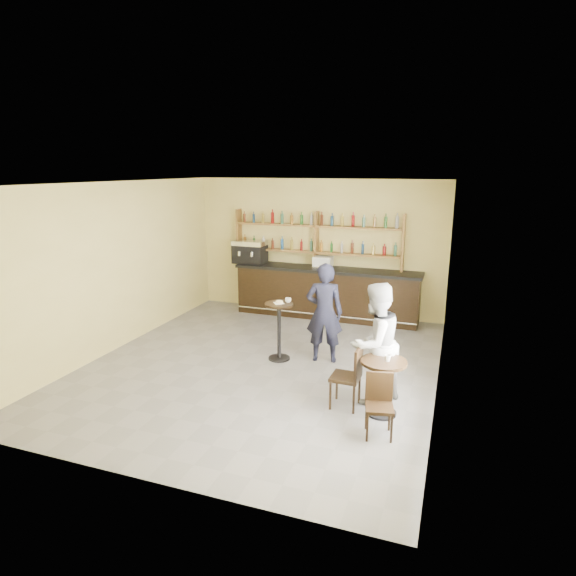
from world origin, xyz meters
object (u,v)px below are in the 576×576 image
(man_main, at_px, (324,313))
(bar_counter, at_px, (327,293))
(espresso_machine, at_px, (250,252))
(cafe_table, at_px, (382,388))
(chair_west, at_px, (345,376))
(patron_second, at_px, (375,343))
(chair_south, at_px, (379,407))
(pastry_case, at_px, (323,262))
(pedestal_table, at_px, (279,331))

(man_main, bearing_deg, bar_counter, -86.86)
(espresso_machine, height_order, cafe_table, espresso_machine)
(bar_counter, relative_size, chair_west, 4.58)
(cafe_table, bearing_deg, patron_second, 116.86)
(chair_south, bearing_deg, patron_second, 91.10)
(chair_west, distance_m, chair_south, 0.89)
(pastry_case, xyz_separation_m, cafe_table, (2.06, -4.23, -0.90))
(chair_west, bearing_deg, cafe_table, 86.62)
(chair_west, bearing_deg, chair_south, 44.52)
(man_main, relative_size, cafe_table, 2.22)
(bar_counter, height_order, pedestal_table, bar_counter)
(man_main, distance_m, chair_south, 2.67)
(pedestal_table, height_order, chair_west, pedestal_table)
(bar_counter, bearing_deg, chair_south, -67.39)
(pastry_case, bearing_deg, pedestal_table, -82.51)
(espresso_machine, relative_size, chair_south, 0.92)
(patron_second, bearing_deg, pastry_case, -119.14)
(pastry_case, height_order, man_main, man_main)
(cafe_table, relative_size, patron_second, 0.45)
(pastry_case, height_order, patron_second, patron_second)
(espresso_machine, relative_size, patron_second, 0.42)
(espresso_machine, xyz_separation_m, cafe_table, (3.91, -4.23, -1.04))
(espresso_machine, xyz_separation_m, pedestal_table, (1.80, -2.80, -0.92))
(chair_west, height_order, patron_second, patron_second)
(man_main, bearing_deg, chair_west, 104.72)
(bar_counter, xyz_separation_m, patron_second, (1.77, -3.84, 0.33))
(pedestal_table, relative_size, patron_second, 0.58)
(pedestal_table, xyz_separation_m, chair_west, (1.55, -1.37, -0.06))
(pedestal_table, distance_m, cafe_table, 2.54)
(pedestal_table, height_order, cafe_table, pedestal_table)
(pedestal_table, relative_size, cafe_table, 1.31)
(patron_second, bearing_deg, chair_west, -11.79)
(espresso_machine, height_order, pedestal_table, espresso_machine)
(pedestal_table, bearing_deg, bar_counter, 87.08)
(man_main, relative_size, chair_west, 1.92)
(man_main, relative_size, chair_south, 2.18)
(espresso_machine, relative_size, chair_west, 0.81)
(cafe_table, xyz_separation_m, patron_second, (-0.19, 0.38, 0.51))
(bar_counter, distance_m, cafe_table, 4.66)
(bar_counter, height_order, man_main, man_main)
(espresso_machine, height_order, chair_south, espresso_machine)
(chair_west, distance_m, patron_second, 0.66)
(espresso_machine, bearing_deg, cafe_table, -46.76)
(cafe_table, distance_m, patron_second, 0.67)
(pastry_case, relative_size, chair_west, 0.46)
(man_main, height_order, chair_south, man_main)
(cafe_table, bearing_deg, bar_counter, 114.87)
(pastry_case, xyz_separation_m, patron_second, (1.87, -3.84, -0.39))
(bar_counter, xyz_separation_m, pastry_case, (-0.10, 0.00, 0.72))
(man_main, bearing_deg, espresso_machine, -55.83)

